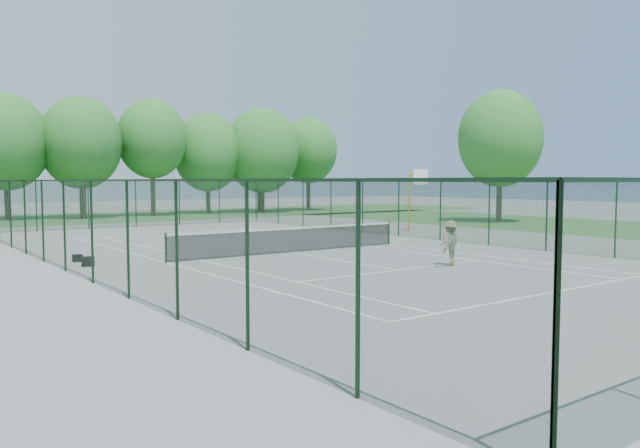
# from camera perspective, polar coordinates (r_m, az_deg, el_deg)

# --- Properties ---
(ground) EXTENTS (140.00, 140.00, 0.00)m
(ground) POSITION_cam_1_polar(r_m,az_deg,el_deg) (26.00, -2.63, -2.61)
(ground) COLOR gray
(ground) RESTS_ON ground
(grass_far) EXTENTS (80.00, 16.00, 0.01)m
(grass_far) POSITION_cam_1_polar(r_m,az_deg,el_deg) (53.50, -20.88, 0.54)
(grass_far) COLOR #376C30
(grass_far) RESTS_ON ground
(grass_side) EXTENTS (14.00, 40.00, 0.01)m
(grass_side) POSITION_cam_1_polar(r_m,az_deg,el_deg) (46.17, 19.88, 0.05)
(grass_side) COLOR #376C30
(grass_side) RESTS_ON ground
(court_lines) EXTENTS (11.05, 23.85, 0.01)m
(court_lines) POSITION_cam_1_polar(r_m,az_deg,el_deg) (26.00, -2.63, -2.60)
(court_lines) COLOR white
(court_lines) RESTS_ON ground
(tennis_net) EXTENTS (11.08, 0.08, 1.10)m
(tennis_net) POSITION_cam_1_polar(r_m,az_deg,el_deg) (25.94, -2.63, -1.35)
(tennis_net) COLOR black
(tennis_net) RESTS_ON ground
(fence_enclosure) EXTENTS (18.05, 36.05, 3.02)m
(fence_enclosure) POSITION_cam_1_polar(r_m,az_deg,el_deg) (25.87, -2.64, 0.82)
(fence_enclosure) COLOR #1C3D25
(fence_enclosure) RESTS_ON ground
(tree_line_far) EXTENTS (39.40, 6.40, 9.70)m
(tree_line_far) POSITION_cam_1_polar(r_m,az_deg,el_deg) (53.50, -21.04, 6.95)
(tree_line_far) COLOR #412D1F
(tree_line_far) RESTS_ON ground
(basketball_goal) EXTENTS (1.20, 1.43, 3.65)m
(basketball_goal) POSITION_cam_1_polar(r_m,az_deg,el_deg) (37.65, 8.71, 3.31)
(basketball_goal) COLOR #F6C404
(basketball_goal) RESTS_ON ground
(tree_side) EXTENTS (6.00, 6.00, 9.49)m
(tree_side) POSITION_cam_1_polar(r_m,az_deg,el_deg) (47.01, 16.16, 7.49)
(tree_side) COLOR #412D1F
(tree_side) RESTS_ON ground
(sports_bag_a) EXTENTS (0.48, 0.36, 0.35)m
(sports_bag_a) POSITION_cam_1_polar(r_m,az_deg,el_deg) (23.22, -20.46, -3.23)
(sports_bag_a) COLOR black
(sports_bag_a) RESTS_ON ground
(sports_bag_b) EXTENTS (0.37, 0.25, 0.27)m
(sports_bag_b) POSITION_cam_1_polar(r_m,az_deg,el_deg) (24.68, -21.30, -2.92)
(sports_bag_b) COLOR black
(sports_bag_b) RESTS_ON ground
(tennis_player) EXTENTS (1.93, 0.97, 1.59)m
(tennis_player) POSITION_cam_1_polar(r_m,az_deg,el_deg) (22.32, 11.81, -1.73)
(tennis_player) COLOR #585B40
(tennis_player) RESTS_ON ground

